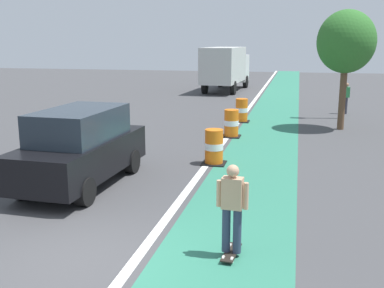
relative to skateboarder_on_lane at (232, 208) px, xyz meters
name	(u,v)px	position (x,y,z in m)	size (l,w,h in m)	color
ground_plane	(82,261)	(-2.52, -0.78, -0.91)	(100.00, 100.00, 0.00)	#424244
bike_lane_strip	(267,134)	(-0.12, 11.22, -0.91)	(2.50, 80.00, 0.01)	#2D755B
lane_divider_stripe	(230,133)	(-1.62, 11.22, -0.91)	(0.20, 80.00, 0.01)	silver
skateboarder_on_lane	(232,208)	(0.00, 0.00, 0.00)	(0.57, 0.82, 1.69)	black
parked_suv_nearest	(81,147)	(-4.45, 3.29, 0.12)	(2.07, 4.67, 2.04)	black
traffic_barrel_front	(214,147)	(-1.42, 6.18, -0.38)	(0.73, 0.73, 1.09)	orange
traffic_barrel_mid	(231,124)	(-1.48, 10.41, -0.38)	(0.73, 0.73, 1.09)	orange
traffic_barrel_back	(242,111)	(-1.49, 13.97, -0.38)	(0.73, 0.73, 1.09)	orange
delivery_truck_down_block	(226,66)	(-4.28, 27.21, 0.94)	(2.74, 7.72, 3.23)	beige
traffic_light_corner	(345,46)	(3.09, 15.97, 2.59)	(0.41, 0.32, 5.10)	#2D2D2D
pedestrian_crossing	(346,97)	(3.48, 17.57, -0.05)	(0.34, 0.20, 1.61)	#33333D
street_tree_sidewalk	(346,42)	(2.89, 13.04, 2.76)	(2.40, 2.40, 5.00)	brown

